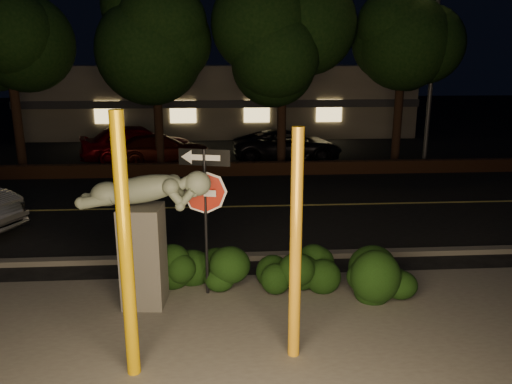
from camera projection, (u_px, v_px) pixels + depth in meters
ground at (221, 184)px, 17.86m from camera, size 90.00×90.00×0.00m
patio at (223, 362)px, 7.24m from camera, size 14.00×6.00×0.02m
road at (221, 207)px, 14.96m from camera, size 80.00×8.00×0.01m
lane_marking at (221, 207)px, 14.96m from camera, size 80.00×0.12×0.00m
curb at (222, 257)px, 10.99m from camera, size 80.00×0.25×0.12m
brick_wall at (221, 169)px, 19.05m from camera, size 40.00×0.35×0.50m
parking_lot at (221, 150)px, 24.61m from camera, size 40.00×12.00×0.01m
building at (220, 97)px, 31.81m from camera, size 22.00×10.20×4.00m
tree_far_a at (7, 31)px, 18.85m from camera, size 4.60×4.60×7.43m
tree_far_b at (153, 13)px, 19.24m from camera, size 5.20×5.20×8.41m
tree_far_c at (283, 23)px, 19.29m from camera, size 4.80×4.80×7.84m
tree_far_d at (404, 31)px, 20.17m from camera, size 4.40×4.40×7.42m
yellow_pole_left at (126, 251)px, 6.54m from camera, size 0.18×0.18×3.68m
yellow_pole_right at (296, 248)px, 7.00m from camera, size 0.17×0.17×3.42m
signpost at (205, 193)px, 8.90m from camera, size 0.91×0.26×2.76m
sculpture at (144, 224)px, 8.63m from camera, size 2.30×0.77×2.45m
hedge_center at (197, 262)px, 9.60m from camera, size 2.13×1.62×1.00m
hedge_right at (300, 264)px, 9.51m from camera, size 1.73×1.31×1.01m
hedge_far_right at (381, 272)px, 9.10m from camera, size 1.74×1.39×1.05m
streetlight at (431, 33)px, 19.77m from camera, size 1.31×0.57×8.93m
parked_car_red at (136, 143)px, 21.72m from camera, size 5.10×3.11×1.62m
parked_car_darkred at (161, 149)px, 21.30m from camera, size 4.57×2.82×1.24m
parked_car_dark at (287, 145)px, 21.89m from camera, size 4.80×2.27×1.32m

